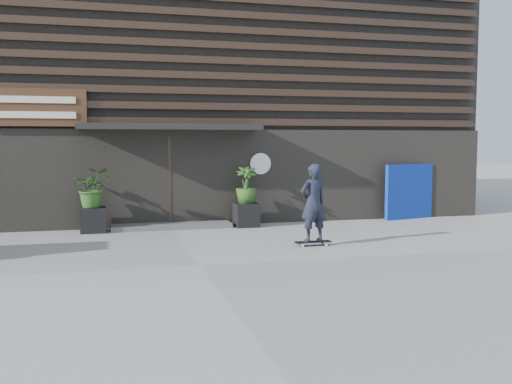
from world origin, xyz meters
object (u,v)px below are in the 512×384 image
object	(u,v)px
planter_pot_right	(246,215)
skateboarder	(313,203)
planter_pot_left	(93,220)
blue_tarp	(409,192)

from	to	relation	value
planter_pot_right	skateboarder	bearing A→B (deg)	-77.03
planter_pot_left	blue_tarp	bearing A→B (deg)	2.00
blue_tarp	skateboarder	bearing A→B (deg)	-154.50
planter_pot_left	blue_tarp	world-z (taller)	blue_tarp
planter_pot_left	skateboarder	size ratio (longest dim) A/B	0.35
planter_pot_left	planter_pot_right	distance (m)	3.80
planter_pot_right	blue_tarp	world-z (taller)	blue_tarp
planter_pot_right	skateboarder	size ratio (longest dim) A/B	0.35
planter_pot_left	planter_pot_right	world-z (taller)	same
planter_pot_left	planter_pot_right	xyz separation A→B (m)	(3.80, 0.00, 0.00)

